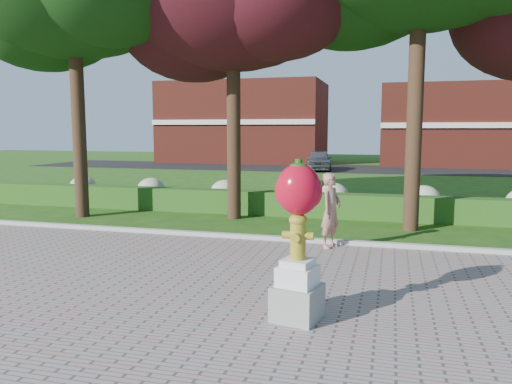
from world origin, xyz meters
The scene contains 11 objects.
ground centered at (0.00, 0.00, 0.00)m, with size 100.00×100.00×0.00m, color #1C4C13.
walkway centered at (0.00, -4.00, 0.02)m, with size 40.00×14.00×0.04m, color gray.
curb centered at (0.00, 3.00, 0.07)m, with size 40.00×0.18×0.15m, color #ADADA5.
lawn_hedge centered at (0.00, 7.00, 0.40)m, with size 24.00×0.70×0.80m, color #214B15.
hydrangea_row centered at (0.57, 8.00, 0.55)m, with size 20.10×1.10×0.99m.
street centered at (0.00, 28.00, 0.01)m, with size 50.00×8.00×0.02m, color black.
building_left centered at (-10.00, 34.00, 3.50)m, with size 14.00×8.00×7.00m, color maroon.
building_right centered at (8.00, 34.00, 3.20)m, with size 12.00×8.00×6.40m, color maroon.
hydrant_sculpture centered at (1.62, -2.18, 1.32)m, with size 0.79×0.79×2.42m.
woman centered at (1.54, 2.60, 0.95)m, with size 0.66×0.44×1.82m, color #A46F5E.
parked_car centered at (-2.07, 25.81, 0.75)m, with size 1.72×4.27×1.45m, color #46474E.
Camera 1 is at (2.93, -9.33, 2.89)m, focal length 35.00 mm.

